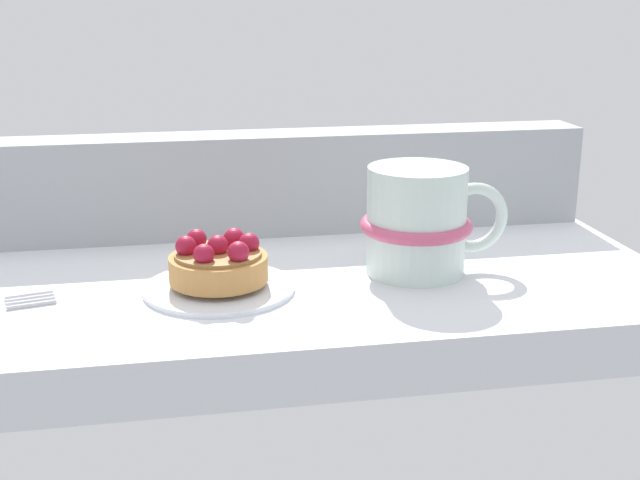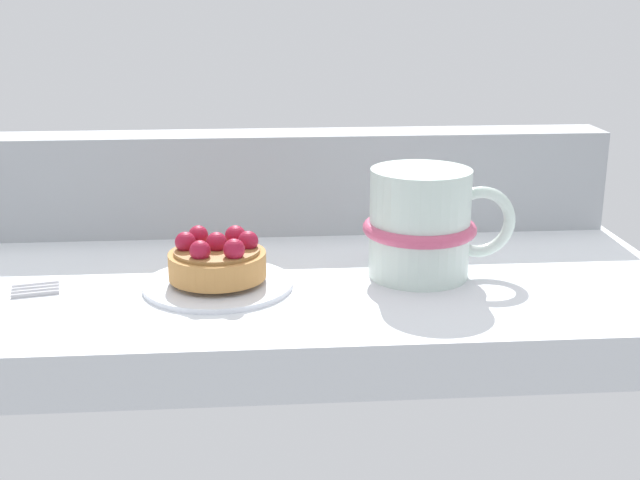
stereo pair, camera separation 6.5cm
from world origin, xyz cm
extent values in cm
cube|color=silver|center=(0.00, 0.00, -2.01)|extent=(64.27, 30.49, 4.02)
cube|color=#9EA3A8|center=(0.00, 12.64, 4.70)|extent=(62.99, 5.22, 9.40)
cylinder|color=silver|center=(-4.72, -3.20, 0.42)|extent=(11.66, 11.66, 0.84)
cylinder|color=silver|center=(-4.72, -3.20, 0.21)|extent=(6.42, 6.42, 0.42)
cylinder|color=#B77F42|center=(-4.72, -3.20, 1.83)|extent=(7.56, 7.56, 1.98)
cylinder|color=olive|center=(-4.72, -3.20, 2.97)|extent=(6.65, 6.65, 0.30)
sphere|color=maroon|center=(-4.72, -3.20, 3.64)|extent=(1.63, 1.63, 1.63)
sphere|color=maroon|center=(-2.31, -2.88, 3.59)|extent=(1.60, 1.60, 1.60)
sphere|color=maroon|center=(-3.32, -1.25, 3.54)|extent=(1.70, 1.70, 1.70)
sphere|color=maroon|center=(-6.23, -1.31, 3.69)|extent=(1.58, 1.58, 1.58)
sphere|color=maroon|center=(-7.11, -3.04, 3.68)|extent=(1.62, 1.62, 1.62)
sphere|color=maroon|center=(-5.87, -5.12, 3.60)|extent=(1.59, 1.59, 1.59)
sphere|color=maroon|center=(-3.34, -5.29, 3.70)|extent=(1.64, 1.64, 1.64)
cylinder|color=silver|center=(11.35, -1.69, 4.39)|extent=(8.01, 8.01, 8.77)
torus|color=#C64C70|center=(11.35, -1.69, 3.99)|extent=(9.11, 9.11, 1.05)
torus|color=silver|center=(16.21, -1.69, 4.39)|extent=(5.85, 0.94, 5.85)
cube|color=#B7B7BC|center=(-18.46, -4.12, 0.30)|extent=(3.46, 1.03, 0.60)
cube|color=#B7B7BC|center=(-18.63, -3.41, 0.30)|extent=(3.46, 1.03, 0.60)
cube|color=#B7B7BC|center=(-18.80, -2.70, 0.30)|extent=(3.46, 1.03, 0.60)
cube|color=#B7B7BC|center=(-18.96, -1.98, 0.30)|extent=(3.46, 1.03, 0.60)
camera|label=1|loc=(-8.10, -63.88, 22.41)|focal=46.78mm
camera|label=2|loc=(-1.63, -64.73, 22.41)|focal=46.78mm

